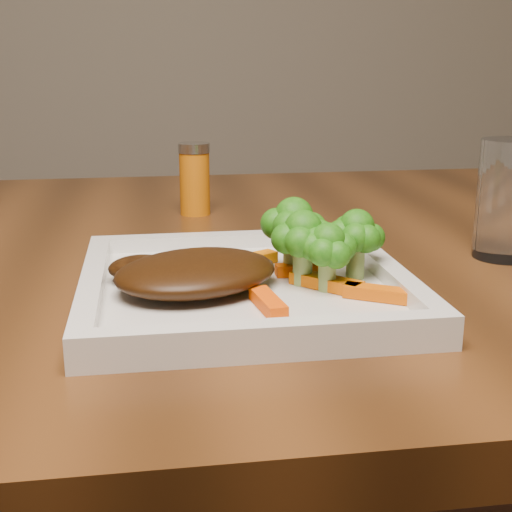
{
  "coord_description": "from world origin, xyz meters",
  "views": [
    {
      "loc": [
        -0.2,
        -0.7,
        0.95
      ],
      "look_at": [
        -0.12,
        -0.14,
        0.79
      ],
      "focal_mm": 50.0,
      "sensor_mm": 36.0,
      "label": 1
    }
  ],
  "objects": [
    {
      "name": "carrot_6",
      "position": [
        -0.07,
        -0.12,
        0.77
      ],
      "size": [
        0.05,
        0.01,
        0.01
      ],
      "primitive_type": "cube",
      "rotation": [
        0.0,
        0.0,
        0.03
      ],
      "color": "#F65504",
      "rests_on": "plate"
    },
    {
      "name": "broccoli_0",
      "position": [
        -0.08,
        -0.11,
        0.8
      ],
      "size": [
        0.07,
        0.07,
        0.07
      ],
      "primitive_type": null,
      "rotation": [
        0.0,
        0.0,
        0.17
      ],
      "color": "#257914",
      "rests_on": "plate"
    },
    {
      "name": "carrot_4",
      "position": [
        -0.11,
        -0.08,
        0.77
      ],
      "size": [
        0.06,
        0.04,
        0.01
      ],
      "primitive_type": "cube",
      "rotation": [
        0.0,
        0.0,
        0.5
      ],
      "color": "orange",
      "rests_on": "plate"
    },
    {
      "name": "plate",
      "position": [
        -0.13,
        -0.14,
        0.76
      ],
      "size": [
        0.27,
        0.27,
        0.01
      ],
      "primitive_type": "cube",
      "color": "silver",
      "rests_on": "dining_table"
    },
    {
      "name": "broccoli_2",
      "position": [
        -0.06,
        -0.16,
        0.79
      ],
      "size": [
        0.06,
        0.06,
        0.06
      ],
      "primitive_type": null,
      "rotation": [
        0.0,
        0.0,
        0.16
      ],
      "color": "#265D0F",
      "rests_on": "plate"
    },
    {
      "name": "broccoli_1",
      "position": [
        -0.03,
        -0.13,
        0.79
      ],
      "size": [
        0.07,
        0.07,
        0.06
      ],
      "primitive_type": null,
      "rotation": [
        0.0,
        0.0,
        -0.35
      ],
      "color": "#266A11",
      "rests_on": "plate"
    },
    {
      "name": "steak",
      "position": [
        -0.17,
        -0.14,
        0.78
      ],
      "size": [
        0.17,
        0.15,
        0.03
      ],
      "primitive_type": "ellipsoid",
      "rotation": [
        0.0,
        0.0,
        0.4
      ],
      "color": "#351B08",
      "rests_on": "plate"
    },
    {
      "name": "spice_shaker",
      "position": [
        -0.15,
        0.2,
        0.8
      ],
      "size": [
        0.04,
        0.04,
        0.09
      ],
      "primitive_type": "cylinder",
      "rotation": [
        0.0,
        0.0,
        0.1
      ],
      "color": "#C0630A",
      "rests_on": "dining_table"
    },
    {
      "name": "carrot_1",
      "position": [
        -0.03,
        -0.19,
        0.77
      ],
      "size": [
        0.06,
        0.04,
        0.01
      ],
      "primitive_type": "cube",
      "rotation": [
        0.0,
        0.0,
        -0.54
      ],
      "color": "#D25403",
      "rests_on": "plate"
    },
    {
      "name": "broccoli_3",
      "position": [
        -0.08,
        -0.14,
        0.79
      ],
      "size": [
        0.08,
        0.08,
        0.06
      ],
      "primitive_type": null,
      "rotation": [
        0.0,
        0.0,
        -0.42
      ],
      "color": "#2E7713",
      "rests_on": "plate"
    },
    {
      "name": "carrot_2",
      "position": [
        -0.12,
        -0.2,
        0.77
      ],
      "size": [
        0.02,
        0.06,
        0.01
      ],
      "primitive_type": "cube",
      "rotation": [
        0.0,
        0.0,
        1.72
      ],
      "color": "#EF4903",
      "rests_on": "plate"
    },
    {
      "name": "drinking_glass",
      "position": [
        0.15,
        -0.05,
        0.81
      ],
      "size": [
        0.08,
        0.08,
        0.12
      ],
      "primitive_type": "cylinder",
      "rotation": [
        0.0,
        0.0,
        0.34
      ],
      "color": "white",
      "rests_on": "dining_table"
    },
    {
      "name": "carrot_5",
      "position": [
        -0.06,
        -0.16,
        0.77
      ],
      "size": [
        0.06,
        0.06,
        0.01
      ],
      "primitive_type": "cube",
      "rotation": [
        0.0,
        0.0,
        -0.8
      ],
      "color": "#EA6603",
      "rests_on": "plate"
    }
  ]
}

